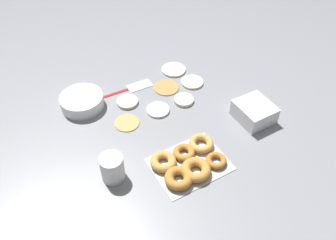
% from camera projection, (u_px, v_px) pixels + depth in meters
% --- Properties ---
extents(ground_plane, '(3.00, 3.00, 0.00)m').
position_uv_depth(ground_plane, '(164.00, 112.00, 1.54)').
color(ground_plane, gray).
extents(pancake_0, '(0.09, 0.09, 0.01)m').
position_uv_depth(pancake_0, '(127.00, 102.00, 1.58)').
color(pancake_0, beige).
rests_on(pancake_0, ground_plane).
extents(pancake_1, '(0.12, 0.12, 0.01)m').
position_uv_depth(pancake_1, '(174.00, 70.00, 1.75)').
color(pancake_1, beige).
rests_on(pancake_1, ground_plane).
extents(pancake_2, '(0.10, 0.10, 0.01)m').
position_uv_depth(pancake_2, '(192.00, 82.00, 1.68)').
color(pancake_2, beige).
rests_on(pancake_2, ground_plane).
extents(pancake_3, '(0.10, 0.10, 0.01)m').
position_uv_depth(pancake_3, '(158.00, 110.00, 1.54)').
color(pancake_3, beige).
rests_on(pancake_3, ground_plane).
extents(pancake_4, '(0.12, 0.12, 0.01)m').
position_uv_depth(pancake_4, '(166.00, 87.00, 1.66)').
color(pancake_4, '#B27F42').
rests_on(pancake_4, ground_plane).
extents(pancake_5, '(0.09, 0.09, 0.01)m').
position_uv_depth(pancake_5, '(184.00, 100.00, 1.59)').
color(pancake_5, beige).
rests_on(pancake_5, ground_plane).
extents(pancake_6, '(0.11, 0.11, 0.01)m').
position_uv_depth(pancake_6, '(127.00, 122.00, 1.49)').
color(pancake_6, tan).
rests_on(pancake_6, ground_plane).
extents(donut_tray, '(0.28, 0.22, 0.04)m').
position_uv_depth(donut_tray, '(188.00, 163.00, 1.32)').
color(donut_tray, silver).
rests_on(donut_tray, ground_plane).
extents(batter_bowl, '(0.19, 0.19, 0.06)m').
position_uv_depth(batter_bowl, '(82.00, 101.00, 1.55)').
color(batter_bowl, white).
rests_on(batter_bowl, ground_plane).
extents(container_stack, '(0.14, 0.15, 0.08)m').
position_uv_depth(container_stack, '(254.00, 112.00, 1.49)').
color(container_stack, white).
rests_on(container_stack, ground_plane).
extents(paper_cup, '(0.09, 0.09, 0.11)m').
position_uv_depth(paper_cup, '(112.00, 168.00, 1.26)').
color(paper_cup, white).
rests_on(paper_cup, ground_plane).
extents(spatula, '(0.26, 0.07, 0.01)m').
position_uv_depth(spatula, '(134.00, 87.00, 1.66)').
color(spatula, maroon).
rests_on(spatula, ground_plane).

